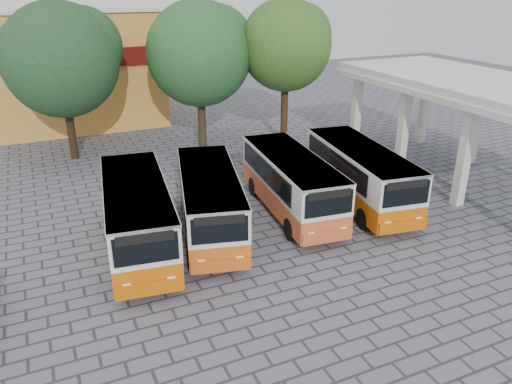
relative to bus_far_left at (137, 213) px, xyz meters
name	(u,v)px	position (x,y,z in m)	size (l,w,h in m)	color
ground	(339,256)	(6.95, -3.69, -1.61)	(90.00, 90.00, 0.00)	slate
terminal_shelter	(479,89)	(17.45, 0.31, 3.30)	(6.80, 15.80, 5.40)	silver
shophouse_block	(11,68)	(-4.05, 22.29, 2.55)	(20.40, 10.40, 8.30)	gold
bus_far_left	(137,213)	(0.00, 0.00, 0.00)	(3.28, 7.97, 2.78)	#CA5600
bus_centre_left	(210,200)	(3.05, 0.19, -0.06)	(3.96, 7.84, 2.68)	#D0540E
bus_centre_right	(292,181)	(7.12, 0.61, -0.04)	(3.04, 7.72, 2.71)	#C95524
bus_far_right	(361,172)	(10.54, 0.16, -0.01)	(3.35, 7.95, 2.77)	#CB5500
tree_left	(62,56)	(-1.14, 12.76, 4.41)	(6.77, 6.45, 9.04)	black
tree_middle	(200,50)	(6.72, 11.97, 4.42)	(6.70, 6.38, 9.02)	#3B2B1C
tree_right	(287,42)	(11.78, 10.35, 4.81)	(5.90, 5.62, 9.06)	#432A12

